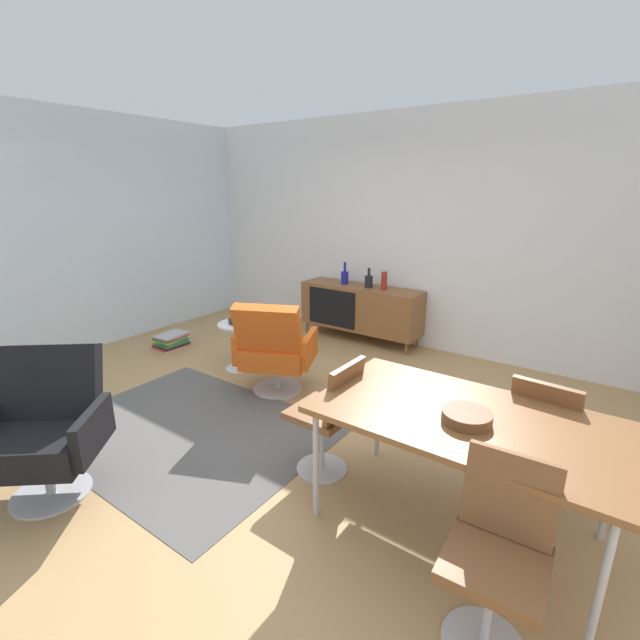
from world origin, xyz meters
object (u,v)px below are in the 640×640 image
Objects in this scene: wooden_bowl_on_table at (467,417)px; armchair_black_shell at (45,426)px; vase_ceramic_small at (369,281)px; magazine_stack at (171,341)px; sideboard at (360,308)px; dining_table at (464,421)px; vase_cobalt at (345,277)px; dining_chair_front_right at (499,550)px; vase_sculptural_dark at (384,281)px; side_table_round at (239,340)px; dining_chair_back_right at (545,433)px; fruit_bowl at (238,320)px; dining_chair_near_window at (329,412)px; lounge_chair_red at (274,348)px.

wooden_bowl_on_table is 0.27× the size of armchair_black_shell.
vase_ceramic_small is 0.61× the size of magazine_stack.
dining_table is at bearing -50.10° from sideboard.
dining_chair_front_right is (2.73, -3.12, -0.34)m from vase_cobalt.
armchair_black_shell is at bearing -154.21° from wooden_bowl_on_table.
dining_table is (1.81, -2.56, -0.13)m from vase_sculptural_dark.
side_table_round is at bearing -114.34° from vase_ceramic_small.
dining_table is 1.87× the size of dining_chair_front_right.
dining_chair_back_right is (2.49, -2.00, 0.03)m from sideboard.
sideboard is 3.08× the size of side_table_round.
wooden_bowl_on_table is at bearing -20.63° from fruit_bowl.
vase_cobalt is at bearing 132.96° from dining_table.
dining_chair_back_right is at bearing -40.15° from vase_ceramic_small.
sideboard is at bearing -179.67° from vase_sculptural_dark.
vase_sculptural_dark is at bearing 0.00° from vase_ceramic_small.
armchair_black_shell reaches higher than dining_chair_near_window.
magazine_stack is at bearing 174.97° from dining_chair_back_right.
vase_cobalt reaches higher than side_table_round.
dining_chair_back_right is 3.12m from fruit_bowl.
lounge_chair_red is at bearing 159.98° from dining_table.
dining_chair_near_window is (-0.92, 0.07, -0.30)m from wooden_bowl_on_table.
vase_cobalt is at bearing 143.74° from dining_chair_back_right.
armchair_black_shell is at bearing -93.83° from vase_ceramic_small.
dining_chair_near_window reaches higher than wooden_bowl_on_table.
vase_sculptural_dark reaches higher than dining_chair_back_right.
dining_chair_near_window is 2.10m from fruit_bowl.
wooden_bowl_on_table is 4.14m from magazine_stack.
sideboard is 7.20× the size of vase_sculptural_dark.
vase_sculptural_dark is at bearing 82.92° from armchair_black_shell.
vase_ceramic_small reaches higher than side_table_round.
lounge_chair_red is at bearing 146.95° from dining_chair_near_window.
armchair_black_shell is (-0.26, -1.93, 0.00)m from lounge_chair_red.
fruit_bowl is (-1.86, 0.98, 0.09)m from dining_chair_near_window.
dining_chair_back_right is 4.28× the size of fruit_bowl.
sideboard reaches higher than side_table_round.
sideboard is 3.35m from dining_table.
magazine_stack is (-3.92, 0.93, -0.61)m from dining_table.
dining_chair_front_right is at bearing -51.42° from sideboard.
dining_chair_front_right is (0.31, -0.49, -0.30)m from wooden_bowl_on_table.
lounge_chair_red is (-1.13, 0.74, -0.00)m from dining_chair_near_window.
dining_chair_front_right is at bearing -52.71° from vase_ceramic_small.
fruit_bowl is at bearing -120.45° from vase_sculptural_dark.
side_table_round is (-0.93, -1.59, -0.51)m from vase_sculptural_dark.
dining_chair_near_window is at bearing -59.70° from vase_cobalt.
armchair_black_shell is at bearing -88.39° from vase_cobalt.
vase_sculptural_dark is 3.81m from dining_chair_front_right.
vase_ceramic_small is 3.94m from dining_chair_front_right.
dining_table is at bearing -13.40° from magazine_stack.
vase_sculptural_dark is at bearing 125.30° from dining_table.
armchair_black_shell is at bearing -146.32° from dining_chair_back_right.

